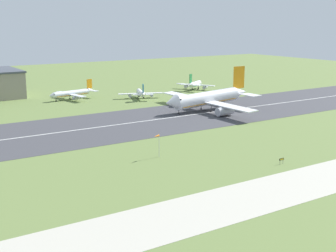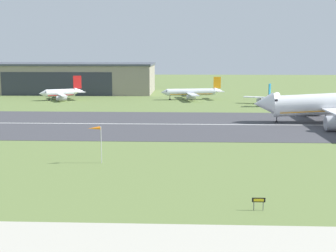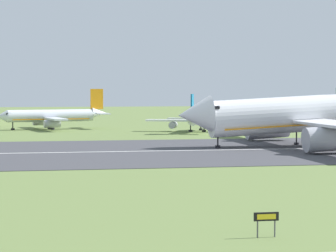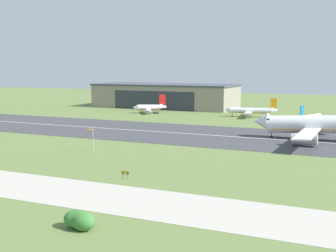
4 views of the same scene
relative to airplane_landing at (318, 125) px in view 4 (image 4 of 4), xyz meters
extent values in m
plane|color=olive|center=(-55.04, -62.83, -5.18)|extent=(640.79, 640.79, 0.00)
cube|color=#3D3D42|center=(-55.04, -4.50, -5.15)|extent=(400.79, 49.77, 0.06)
cube|color=silver|center=(-55.04, -4.50, -5.12)|extent=(360.71, 0.70, 0.01)
cube|color=gray|center=(-98.85, 90.50, 1.37)|extent=(83.31, 32.05, 13.11)
cube|color=#424751|center=(-98.85, 90.50, 8.37)|extent=(84.31, 33.05, 0.90)
cube|color=#2D333D|center=(-98.85, 74.43, 0.06)|extent=(49.98, 0.12, 10.49)
cylinder|color=white|center=(-0.41, 0.00, 0.23)|extent=(32.39, 6.26, 7.54)
cone|color=white|center=(-19.11, -0.21, 0.23)|extent=(5.68, 5.98, 6.18)
cube|color=black|center=(-16.18, -0.17, 1.41)|extent=(1.17, 5.04, 0.50)
cube|color=orange|center=(-0.41, 0.00, -1.40)|extent=(28.89, 5.93, 1.67)
cube|color=white|center=(-1.23, 16.47, -0.80)|extent=(5.64, 27.10, 0.67)
cylinder|color=#A8A8B2|center=(-2.27, 14.29, -2.89)|extent=(7.91, 3.75, 4.05)
cube|color=white|center=(-0.87, -16.49, -0.80)|extent=(5.64, 27.10, 0.67)
cylinder|color=#A8A8B2|center=(-1.96, -14.34, -2.89)|extent=(7.91, 3.75, 4.05)
cylinder|color=black|center=(-15.24, -0.16, -3.96)|extent=(0.24, 0.24, 2.46)
cylinder|color=black|center=(-15.24, -0.16, -4.96)|extent=(0.84, 0.84, 0.44)
cylinder|color=black|center=(-0.59, 3.54, -3.96)|extent=(0.24, 0.24, 2.46)
cylinder|color=black|center=(-0.59, 3.54, -4.96)|extent=(0.84, 0.84, 0.44)
cylinder|color=black|center=(-0.51, -3.56, -3.96)|extent=(0.24, 0.24, 2.46)
cylinder|color=black|center=(-0.51, -3.56, -4.96)|extent=(0.84, 0.84, 0.44)
cylinder|color=white|center=(-92.06, 56.08, -2.20)|extent=(11.70, 7.90, 3.08)
cone|color=white|center=(-98.47, 52.89, -2.20)|extent=(3.85, 3.99, 3.08)
cone|color=white|center=(-85.25, 59.47, -1.64)|extent=(4.54, 4.13, 2.77)
cube|color=black|center=(-97.10, 53.57, -1.58)|extent=(2.15, 2.83, 0.44)
cube|color=red|center=(-92.06, 56.08, -3.05)|extent=(10.60, 7.25, 0.20)
cube|color=white|center=(-94.78, 61.01, -2.74)|extent=(5.58, 8.27, 0.40)
cylinder|color=#A8A8B2|center=(-94.88, 60.23, -3.94)|extent=(4.43, 3.49, 1.91)
cube|color=white|center=(-89.76, 50.94, -2.74)|extent=(5.58, 8.27, 0.40)
cylinder|color=#A8A8B2|center=(-90.44, 51.33, -3.94)|extent=(4.43, 3.49, 1.91)
cube|color=red|center=(-85.74, 59.23, 1.96)|extent=(3.12, 1.75, 5.24)
cube|color=white|center=(-87.12, 62.89, -1.74)|extent=(4.73, 5.53, 0.24)
cube|color=white|center=(-83.65, 55.92, -1.74)|extent=(4.73, 5.53, 0.24)
cylinder|color=black|center=(-96.15, 54.04, -4.46)|extent=(0.24, 0.24, 1.45)
cylinder|color=black|center=(-96.15, 54.04, -4.96)|extent=(0.84, 0.84, 0.44)
cylinder|color=black|center=(-92.65, 57.85, -4.46)|extent=(0.24, 0.24, 1.45)
cylinder|color=black|center=(-92.65, 57.85, -4.96)|extent=(0.84, 0.84, 0.44)
cylinder|color=black|center=(-91.00, 54.54, -4.46)|extent=(0.24, 0.24, 1.45)
cylinder|color=black|center=(-91.00, 54.54, -4.96)|extent=(0.84, 0.84, 0.44)
cylinder|color=white|center=(-8.18, 44.51, -2.32)|extent=(7.24, 13.74, 2.47)
cone|color=white|center=(-5.32, 51.97, -2.32)|extent=(3.10, 2.96, 2.47)
cone|color=white|center=(-11.18, 36.70, -1.87)|extent=(3.14, 3.57, 2.22)
cube|color=black|center=(-5.76, 50.83, -1.82)|extent=(2.36, 1.78, 0.44)
cube|color=#146B9E|center=(-8.18, 44.51, -3.00)|extent=(6.63, 12.41, 0.20)
cube|color=white|center=(-2.19, 42.51, -2.75)|extent=(10.29, 5.76, 0.40)
cylinder|color=#A8A8B2|center=(-2.79, 43.22, -3.77)|extent=(2.58, 3.55, 1.53)
cube|color=white|center=(-13.98, 47.03, -2.75)|extent=(10.29, 5.76, 0.40)
cylinder|color=#A8A8B2|center=(-13.06, 47.16, -3.77)|extent=(2.58, 3.55, 1.53)
cube|color=#146B9E|center=(-11.02, 37.11, 1.02)|extent=(1.22, 2.61, 4.20)
cube|color=white|center=(-8.24, 35.62, -1.95)|extent=(4.37, 3.55, 0.24)
cube|color=white|center=(-14.08, 37.86, -1.95)|extent=(4.37, 3.55, 0.24)
cylinder|color=black|center=(-6.15, 49.81, -4.37)|extent=(0.24, 0.24, 1.63)
cylinder|color=black|center=(-6.15, 49.81, -4.96)|extent=(0.84, 0.84, 0.44)
cylinder|color=black|center=(-6.88, 43.77, -4.37)|extent=(0.24, 0.24, 1.63)
cylinder|color=black|center=(-6.88, 43.77, -4.96)|extent=(0.84, 0.84, 0.44)
cylinder|color=black|center=(-9.65, 44.83, -4.37)|extent=(0.24, 0.24, 1.63)
cylinder|color=black|center=(-9.65, 44.83, -4.96)|extent=(0.84, 0.84, 0.44)
cylinder|color=silver|center=(-39.09, 60.40, -2.02)|extent=(19.93, 6.39, 2.79)
cone|color=silver|center=(-50.03, 58.34, -2.02)|extent=(2.98, 3.20, 2.79)
cone|color=silver|center=(-27.74, 62.53, -1.52)|extent=(3.75, 3.08, 2.51)
cube|color=black|center=(-48.68, 58.60, -1.47)|extent=(1.52, 2.53, 0.44)
cube|color=orange|center=(-39.09, 60.40, -2.79)|extent=(17.96, 5.89, 0.20)
cube|color=silver|center=(-40.71, 66.85, -2.51)|extent=(4.96, 10.88, 0.40)
cylinder|color=#A8A8B2|center=(-41.16, 65.91, -3.63)|extent=(3.88, 2.37, 1.73)
cube|color=silver|center=(-38.26, 53.80, -2.51)|extent=(4.96, 10.88, 0.40)
cylinder|color=#A8A8B2|center=(-39.01, 54.51, -3.63)|extent=(3.88, 2.37, 1.73)
cube|color=orange|center=(-28.23, 62.44, 1.74)|extent=(3.03, 0.84, 4.74)
cube|color=silver|center=(-28.49, 65.98, -1.61)|extent=(3.39, 4.68, 0.24)
cube|color=silver|center=(-27.19, 59.05, -1.61)|extent=(3.39, 4.68, 0.24)
cylinder|color=black|center=(-47.62, 58.79, -4.30)|extent=(0.24, 0.24, 1.77)
cylinder|color=black|center=(-47.62, 58.79, -4.96)|extent=(0.84, 0.84, 0.44)
cylinder|color=black|center=(-39.30, 62.06, -4.30)|extent=(0.24, 0.24, 1.77)
cylinder|color=black|center=(-39.30, 62.06, -4.96)|extent=(0.84, 0.84, 0.44)
cylinder|color=black|center=(-38.68, 58.77, -4.30)|extent=(0.24, 0.24, 1.77)
cylinder|color=black|center=(-38.68, 58.77, -4.96)|extent=(0.84, 0.84, 0.44)
ellipsoid|color=#387533|center=(-21.38, -104.07, -3.77)|extent=(4.48, 3.39, 2.84)
ellipsoid|color=#387533|center=(-22.11, -104.03, -3.80)|extent=(4.11, 3.32, 2.77)
ellipsoid|color=#387533|center=(-20.50, -104.71, -3.80)|extent=(3.92, 2.64, 2.76)
cylinder|color=#B7B7BC|center=(-55.77, -49.45, -1.84)|extent=(0.14, 0.14, 6.70)
cone|color=orange|center=(-56.92, -49.86, 1.26)|extent=(2.22, 1.29, 0.60)
cylinder|color=#4C4C51|center=(-31.71, -73.72, -4.64)|extent=(0.10, 0.10, 1.09)
cylinder|color=#4C4C51|center=(-30.52, -73.72, -4.64)|extent=(0.10, 0.10, 1.09)
cube|color=black|center=(-31.12, -73.72, -3.81)|extent=(1.70, 0.12, 0.58)
cube|color=yellow|center=(-31.12, -73.79, -3.81)|extent=(1.29, 0.02, 0.35)
camera|label=1|loc=(-124.63, -160.15, 33.47)|focal=50.00mm
camera|label=2|loc=(-40.19, -131.29, 15.05)|focal=50.00mm
camera|label=3|loc=(-47.39, -123.45, 4.79)|focal=85.00mm
camera|label=4|loc=(19.77, -160.83, 19.52)|focal=50.00mm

